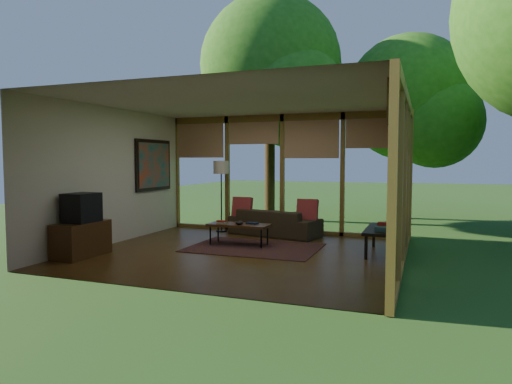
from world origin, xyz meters
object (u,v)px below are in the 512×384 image
at_px(side_console, 384,231).
at_px(sofa, 275,222).
at_px(media_cabinet, 81,239).
at_px(television, 81,208).
at_px(floor_lamp, 221,171).
at_px(coffee_table, 239,226).

bearing_deg(side_console, sofa, 154.34).
relative_size(sofa, media_cabinet, 2.00).
relative_size(sofa, television, 3.64).
relative_size(media_cabinet, floor_lamp, 0.61).
distance_m(sofa, side_console, 2.68).
distance_m(media_cabinet, television, 0.55).
height_order(sofa, floor_lamp, floor_lamp).
height_order(coffee_table, side_console, side_console).
bearing_deg(sofa, media_cabinet, 65.62).
bearing_deg(side_console, television, -156.79).
distance_m(sofa, media_cabinet, 4.06).
distance_m(media_cabinet, side_console, 5.30).
bearing_deg(coffee_table, television, -138.42).
bearing_deg(media_cabinet, sofa, 52.89).
bearing_deg(sofa, side_console, 167.07).
bearing_deg(media_cabinet, television, 0.00).
height_order(media_cabinet, side_console, media_cabinet).
height_order(floor_lamp, side_console, floor_lamp).
bearing_deg(floor_lamp, media_cabinet, -108.09).
height_order(television, floor_lamp, floor_lamp).
relative_size(sofa, side_console, 1.43).
bearing_deg(media_cabinet, side_console, 23.12).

